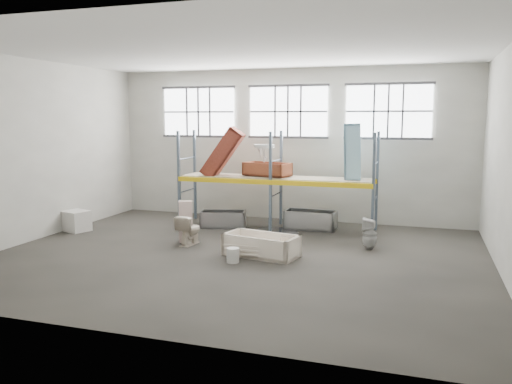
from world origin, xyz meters
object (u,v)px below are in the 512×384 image
at_px(toilet_white, 370,234).
at_px(steel_tub_right, 310,220).
at_px(steel_tub_left, 223,219).
at_px(blue_tub_upright, 352,152).
at_px(toilet_beige, 189,230).
at_px(cistern_tall, 186,221).
at_px(bathtub_beige, 261,245).
at_px(rust_tub_flat, 267,169).
at_px(carton_near, 76,221).
at_px(bucket, 233,255).

xyz_separation_m(toilet_white, steel_tub_right, (-1.99, 1.99, -0.13)).
xyz_separation_m(steel_tub_left, blue_tub_upright, (3.88, 0.63, 2.14)).
bearing_deg(steel_tub_right, toilet_beige, -132.43).
xyz_separation_m(cistern_tall, steel_tub_left, (0.28, 2.12, -0.32)).
bearing_deg(bathtub_beige, rust_tub_flat, 115.84).
xyz_separation_m(cistern_tall, carton_near, (-3.76, 0.25, -0.26)).
bearing_deg(steel_tub_left, blue_tub_upright, 9.24).
relative_size(toilet_white, blue_tub_upright, 0.49).
distance_m(toilet_beige, steel_tub_right, 4.01).
bearing_deg(cistern_tall, rust_tub_flat, 34.25).
distance_m(steel_tub_right, rust_tub_flat, 2.06).
height_order(rust_tub_flat, bucket, rust_tub_flat).
height_order(toilet_beige, toilet_white, toilet_white).
distance_m(blue_tub_upright, carton_near, 8.56).
bearing_deg(toilet_beige, toilet_white, -161.86).
distance_m(toilet_beige, blue_tub_upright, 5.33).
distance_m(toilet_white, blue_tub_upright, 2.95).
relative_size(steel_tub_left, steel_tub_right, 0.89).
height_order(steel_tub_left, blue_tub_upright, blue_tub_upright).
height_order(steel_tub_left, steel_tub_right, steel_tub_right).
distance_m(steel_tub_left, blue_tub_upright, 4.47).
xyz_separation_m(bathtub_beige, toilet_beige, (-2.19, 0.50, 0.14)).
relative_size(cistern_tall, carton_near, 1.59).
xyz_separation_m(bathtub_beige, blue_tub_upright, (1.73, 3.51, 2.13)).
height_order(rust_tub_flat, carton_near, rust_tub_flat).
distance_m(bathtub_beige, toilet_beige, 2.26).
bearing_deg(toilet_white, toilet_beige, -78.95).
distance_m(steel_tub_right, bucket, 4.37).
bearing_deg(steel_tub_right, cistern_tall, -137.35).
xyz_separation_m(bathtub_beige, bucket, (-0.46, -0.79, -0.09)).
height_order(cistern_tall, blue_tub_upright, blue_tub_upright).
distance_m(toilet_beige, cistern_tall, 0.38).
distance_m(toilet_beige, steel_tub_left, 2.38).
relative_size(steel_tub_right, rust_tub_flat, 1.08).
xyz_separation_m(toilet_white, rust_tub_flat, (-3.36, 1.90, 1.41)).
bearing_deg(blue_tub_upright, toilet_beige, -142.54).
relative_size(toilet_white, steel_tub_right, 0.53).
height_order(steel_tub_right, carton_near, carton_near).
relative_size(blue_tub_upright, carton_near, 2.32).
relative_size(bathtub_beige, bucket, 5.20).
distance_m(steel_tub_left, steel_tub_right, 2.72).
bearing_deg(steel_tub_right, bucket, -102.86).
height_order(blue_tub_upright, bucket, blue_tub_upright).
bearing_deg(bucket, toilet_beige, 143.25).
height_order(toilet_beige, bucket, toilet_beige).
relative_size(bathtub_beige, cistern_tall, 1.59).
relative_size(steel_tub_left, bucket, 3.98).
height_order(bathtub_beige, steel_tub_left, bathtub_beige).
distance_m(cistern_tall, rust_tub_flat, 3.29).
height_order(toilet_beige, steel_tub_right, toilet_beige).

